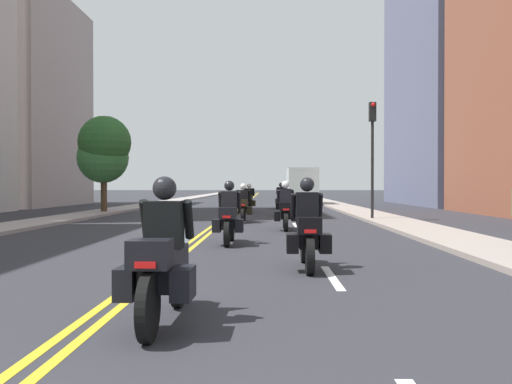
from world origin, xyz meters
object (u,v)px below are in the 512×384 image
(motorcycle_2, at_px, (229,219))
(motorcycle_7, at_px, (281,199))
(motorcycle_1, at_px, (307,233))
(parked_truck, at_px, (301,188))
(street_tree_0, at_px, (103,158))
(street_tree_1, at_px, (105,142))
(motorcycle_4, at_px, (243,206))
(traffic_light_near, at_px, (372,139))
(motorcycle_6, at_px, (249,200))
(motorcycle_0, at_px, (163,263))
(motorcycle_3, at_px, (285,211))
(motorcycle_5, at_px, (283,203))

(motorcycle_2, distance_m, motorcycle_7, 21.79)
(motorcycle_1, bearing_deg, parked_truck, 87.12)
(street_tree_0, relative_size, street_tree_1, 0.84)
(motorcycle_1, distance_m, motorcycle_4, 12.88)
(traffic_light_near, distance_m, parked_truck, 20.01)
(motorcycle_6, relative_size, street_tree_0, 0.51)
(motorcycle_7, bearing_deg, motorcycle_0, -96.22)
(motorcycle_4, relative_size, street_tree_0, 0.51)
(motorcycle_6, bearing_deg, motorcycle_0, -87.34)
(motorcycle_0, xyz_separation_m, motorcycle_4, (0.12, 16.81, -0.02))
(street_tree_1, bearing_deg, parked_truck, 51.28)
(motorcycle_0, distance_m, street_tree_1, 24.95)
(motorcycle_1, xyz_separation_m, motorcycle_2, (-1.69, 4.20, -0.00))
(motorcycle_1, relative_size, motorcycle_3, 0.96)
(motorcycle_7, relative_size, traffic_light_near, 0.44)
(parked_truck, bearing_deg, motorcycle_6, -106.88)
(motorcycle_6, height_order, street_tree_1, street_tree_1)
(motorcycle_2, bearing_deg, traffic_light_near, 60.90)
(motorcycle_0, xyz_separation_m, motorcycle_1, (1.83, 4.05, -0.01))
(motorcycle_2, relative_size, traffic_light_near, 0.44)
(motorcycle_3, bearing_deg, motorcycle_6, 97.99)
(motorcycle_2, xyz_separation_m, motorcycle_7, (1.83, 21.71, 0.00))
(motorcycle_6, relative_size, street_tree_1, 0.42)
(traffic_light_near, bearing_deg, street_tree_1, 156.24)
(motorcycle_5, bearing_deg, motorcycle_4, -111.68)
(street_tree_0, bearing_deg, motorcycle_0, -72.10)
(motorcycle_2, bearing_deg, street_tree_0, 117.02)
(street_tree_0, height_order, street_tree_1, street_tree_1)
(motorcycle_5, bearing_deg, motorcycle_0, -95.97)
(motorcycle_0, relative_size, motorcycle_4, 1.01)
(motorcycle_0, relative_size, motorcycle_1, 1.03)
(motorcycle_3, height_order, parked_truck, parked_truck)
(motorcycle_2, height_order, street_tree_0, street_tree_0)
(motorcycle_6, height_order, motorcycle_7, motorcycle_7)
(motorcycle_5, relative_size, motorcycle_7, 1.00)
(traffic_light_near, relative_size, street_tree_1, 0.97)
(motorcycle_1, bearing_deg, motorcycle_0, -113.94)
(motorcycle_3, relative_size, motorcycle_5, 1.02)
(motorcycle_5, bearing_deg, motorcycle_7, 88.41)
(motorcycle_1, distance_m, motorcycle_5, 17.41)
(motorcycle_2, bearing_deg, motorcycle_6, 90.52)
(motorcycle_0, distance_m, motorcycle_5, 21.54)
(motorcycle_2, height_order, motorcycle_7, motorcycle_7)
(motorcycle_0, relative_size, motorcycle_7, 1.02)
(traffic_light_near, bearing_deg, motorcycle_4, -169.31)
(motorcycle_3, bearing_deg, motorcycle_0, -97.01)
(motorcycle_2, xyz_separation_m, motorcycle_5, (1.74, 13.22, 0.01))
(motorcycle_1, height_order, motorcycle_7, motorcycle_7)
(motorcycle_6, distance_m, street_tree_0, 8.28)
(motorcycle_2, height_order, motorcycle_3, motorcycle_3)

